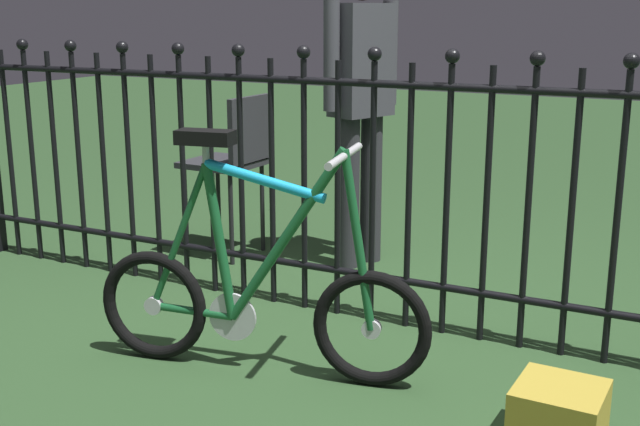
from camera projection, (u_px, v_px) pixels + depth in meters
ground_plane at (328, 375)px, 2.91m from camera, size 20.00×20.00×0.00m
iron_fence at (381, 182)px, 3.27m from camera, size 4.66×0.07×1.19m
bicycle at (257, 294)px, 2.87m from camera, size 1.23×0.40×0.87m
chair_charcoal at (234, 156)px, 4.20m from camera, size 0.38×0.38×0.85m
person_visitor at (361, 88)px, 3.97m from camera, size 0.28×0.45×1.52m
display_crate at (559, 416)px, 2.42m from camera, size 0.26×0.26×0.19m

